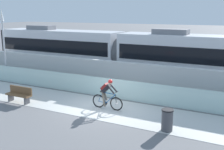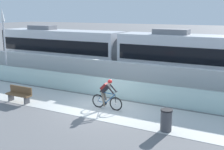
# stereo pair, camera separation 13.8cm
# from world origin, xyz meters

# --- Properties ---
(ground_plane) EXTENTS (200.00, 200.00, 0.00)m
(ground_plane) POSITION_xyz_m (0.00, 0.00, 0.00)
(ground_plane) COLOR slate
(bike_path_deck) EXTENTS (32.00, 3.20, 0.01)m
(bike_path_deck) POSITION_xyz_m (0.00, 0.00, 0.01)
(bike_path_deck) COLOR beige
(bike_path_deck) RESTS_ON ground
(glass_parapet) EXTENTS (32.00, 0.05, 1.16)m
(glass_parapet) POSITION_xyz_m (0.00, 1.85, 0.58)
(glass_parapet) COLOR silver
(glass_parapet) RESTS_ON ground
(concrete_barrier_wall) EXTENTS (32.00, 0.36, 1.85)m
(concrete_barrier_wall) POSITION_xyz_m (0.00, 3.65, 0.92)
(concrete_barrier_wall) COLOR silver
(concrete_barrier_wall) RESTS_ON ground
(tram_rail_near) EXTENTS (32.00, 0.08, 0.01)m
(tram_rail_near) POSITION_xyz_m (0.00, 6.13, 0.00)
(tram_rail_near) COLOR #595654
(tram_rail_near) RESTS_ON ground
(tram_rail_far) EXTENTS (32.00, 0.08, 0.01)m
(tram_rail_far) POSITION_xyz_m (0.00, 7.57, 0.00)
(tram_rail_far) COLOR #595654
(tram_rail_far) RESTS_ON ground
(tram) EXTENTS (22.56, 2.54, 3.81)m
(tram) POSITION_xyz_m (-2.30, 6.85, 1.89)
(tram) COLOR silver
(tram) RESTS_ON ground
(cyclist_on_bike) EXTENTS (1.77, 0.58, 1.61)m
(cyclist_on_bike) POSITION_xyz_m (0.21, -0.00, 0.80)
(cyclist_on_bike) COLOR black
(cyclist_on_bike) RESTS_ON ground
(lamp_post_antenna) EXTENTS (0.28, 0.28, 5.20)m
(lamp_post_antenna) POSITION_xyz_m (-9.43, 2.15, 3.29)
(lamp_post_antenna) COLOR gray
(lamp_post_antenna) RESTS_ON ground
(trash_bin) EXTENTS (0.51, 0.51, 0.96)m
(trash_bin) POSITION_xyz_m (3.77, -1.25, 0.48)
(trash_bin) COLOR #47474C
(trash_bin) RESTS_ON ground
(bench) EXTENTS (1.60, 0.45, 0.89)m
(bench) POSITION_xyz_m (-4.67, -1.29, 0.48)
(bench) COLOR brown
(bench) RESTS_ON ground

